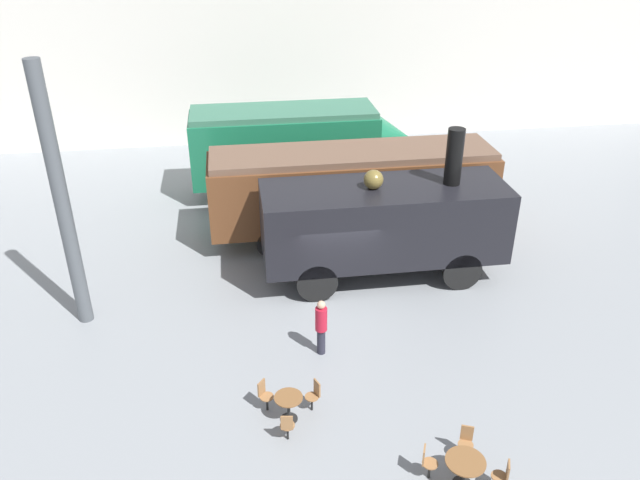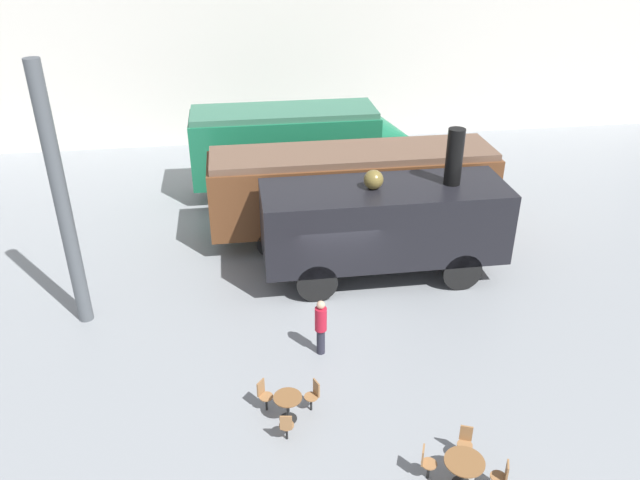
{
  "view_description": "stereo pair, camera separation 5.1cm",
  "coord_description": "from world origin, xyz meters",
  "px_view_note": "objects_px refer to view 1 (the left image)",
  "views": [
    {
      "loc": [
        -3.13,
        -17.04,
        11.36
      ],
      "look_at": [
        -0.46,
        1.0,
        1.6
      ],
      "focal_mm": 35.0,
      "sensor_mm": 36.0,
      "label": 1
    },
    {
      "loc": [
        -3.08,
        -17.05,
        11.36
      ],
      "look_at": [
        -0.46,
        1.0,
        1.6
      ],
      "focal_mm": 35.0,
      "sensor_mm": 36.0,
      "label": 2
    }
  ],
  "objects_px": {
    "streamlined_locomotive": "(302,143)",
    "cafe_chair_0": "(427,461)",
    "visitor_person": "(321,325)",
    "steam_locomotive": "(384,221)",
    "cafe_table_near": "(465,466)",
    "cafe_table_mid": "(289,403)",
    "passenger_coach_wooden": "(352,186)"
  },
  "relations": [
    {
      "from": "steam_locomotive",
      "to": "cafe_table_near",
      "type": "height_order",
      "value": "steam_locomotive"
    },
    {
      "from": "streamlined_locomotive",
      "to": "visitor_person",
      "type": "xyz_separation_m",
      "value": [
        -0.87,
        -11.63,
        -1.29
      ]
    },
    {
      "from": "cafe_chair_0",
      "to": "cafe_table_mid",
      "type": "bearing_deg",
      "value": 164.22
    },
    {
      "from": "streamlined_locomotive",
      "to": "passenger_coach_wooden",
      "type": "distance_m",
      "value": 4.74
    },
    {
      "from": "visitor_person",
      "to": "cafe_chair_0",
      "type": "bearing_deg",
      "value": -70.62
    },
    {
      "from": "passenger_coach_wooden",
      "to": "steam_locomotive",
      "type": "bearing_deg",
      "value": -81.01
    },
    {
      "from": "cafe_table_near",
      "to": "passenger_coach_wooden",
      "type": "bearing_deg",
      "value": 90.92
    },
    {
      "from": "streamlined_locomotive",
      "to": "cafe_chair_0",
      "type": "bearing_deg",
      "value": -87.21
    },
    {
      "from": "cafe_table_near",
      "to": "visitor_person",
      "type": "xyz_separation_m",
      "value": [
        -2.43,
        5.06,
        0.4
      ]
    },
    {
      "from": "passenger_coach_wooden",
      "to": "visitor_person",
      "type": "relative_size",
      "value": 6.03
    },
    {
      "from": "cafe_table_mid",
      "to": "cafe_chair_0",
      "type": "bearing_deg",
      "value": -38.06
    },
    {
      "from": "steam_locomotive",
      "to": "cafe_chair_0",
      "type": "relative_size",
      "value": 9.33
    },
    {
      "from": "passenger_coach_wooden",
      "to": "cafe_chair_0",
      "type": "distance_m",
      "value": 11.95
    },
    {
      "from": "passenger_coach_wooden",
      "to": "cafe_table_near",
      "type": "height_order",
      "value": "passenger_coach_wooden"
    },
    {
      "from": "streamlined_locomotive",
      "to": "cafe_table_mid",
      "type": "xyz_separation_m",
      "value": [
        -2.06,
        -14.13,
        -1.73
      ]
    },
    {
      "from": "streamlined_locomotive",
      "to": "cafe_chair_0",
      "type": "xyz_separation_m",
      "value": [
        0.8,
        -16.37,
        -1.75
      ]
    },
    {
      "from": "passenger_coach_wooden",
      "to": "cafe_chair_0",
      "type": "xyz_separation_m",
      "value": [
        -0.56,
        -11.83,
        -1.57
      ]
    },
    {
      "from": "cafe_table_near",
      "to": "cafe_table_mid",
      "type": "height_order",
      "value": "cafe_table_mid"
    },
    {
      "from": "visitor_person",
      "to": "cafe_table_near",
      "type": "bearing_deg",
      "value": -64.36
    },
    {
      "from": "cafe_chair_0",
      "to": "streamlined_locomotive",
      "type": "bearing_deg",
      "value": 115.07
    },
    {
      "from": "cafe_table_near",
      "to": "visitor_person",
      "type": "bearing_deg",
      "value": 115.64
    },
    {
      "from": "steam_locomotive",
      "to": "cafe_table_mid",
      "type": "xyz_separation_m",
      "value": [
        -3.92,
        -6.48,
        -1.57
      ]
    },
    {
      "from": "streamlined_locomotive",
      "to": "visitor_person",
      "type": "distance_m",
      "value": 11.73
    },
    {
      "from": "visitor_person",
      "to": "steam_locomotive",
      "type": "bearing_deg",
      "value": 55.54
    },
    {
      "from": "passenger_coach_wooden",
      "to": "cafe_table_near",
      "type": "relative_size",
      "value": 11.94
    },
    {
      "from": "steam_locomotive",
      "to": "cafe_chair_0",
      "type": "xyz_separation_m",
      "value": [
        -1.06,
        -8.72,
        -1.59
      ]
    },
    {
      "from": "steam_locomotive",
      "to": "visitor_person",
      "type": "relative_size",
      "value": 4.58
    },
    {
      "from": "steam_locomotive",
      "to": "cafe_chair_0",
      "type": "height_order",
      "value": "steam_locomotive"
    },
    {
      "from": "passenger_coach_wooden",
      "to": "visitor_person",
      "type": "distance_m",
      "value": 7.51
    },
    {
      "from": "cafe_table_mid",
      "to": "steam_locomotive",
      "type": "bearing_deg",
      "value": 58.84
    },
    {
      "from": "streamlined_locomotive",
      "to": "cafe_table_near",
      "type": "distance_m",
      "value": 16.84
    },
    {
      "from": "steam_locomotive",
      "to": "cafe_table_near",
      "type": "relative_size",
      "value": 9.08
    }
  ]
}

